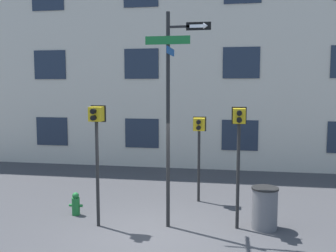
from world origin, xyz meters
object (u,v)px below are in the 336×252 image
object	(u,v)px
pedestrian_signal_right	(239,137)
pedestrian_signal_across	(199,135)
pedestrian_signal_left	(97,134)
fire_hydrant	(76,204)
street_sign_pole	(171,102)
trash_bin	(265,208)

from	to	relation	value
pedestrian_signal_right	pedestrian_signal_across	world-z (taller)	pedestrian_signal_right
pedestrian_signal_left	pedestrian_signal_across	xyz separation A→B (m)	(2.21, 2.35, -0.29)
pedestrian_signal_left	fire_hydrant	distance (m)	2.23
pedestrian_signal_across	fire_hydrant	world-z (taller)	pedestrian_signal_across
pedestrian_signal_right	pedestrian_signal_across	distance (m)	2.25
street_sign_pole	fire_hydrant	distance (m)	3.76
street_sign_pole	fire_hydrant	world-z (taller)	street_sign_pole
street_sign_pole	fire_hydrant	size ratio (longest dim) A/B	8.34
pedestrian_signal_right	trash_bin	distance (m)	1.82
street_sign_pole	trash_bin	distance (m)	3.33
street_sign_pole	trash_bin	bearing A→B (deg)	7.02
street_sign_pole	fire_hydrant	bearing A→B (deg)	171.12
street_sign_pole	pedestrian_signal_left	world-z (taller)	street_sign_pole
pedestrian_signal_left	pedestrian_signal_across	world-z (taller)	pedestrian_signal_left
street_sign_pole	pedestrian_signal_right	xyz separation A→B (m)	(1.56, 0.16, -0.79)
pedestrian_signal_left	pedestrian_signal_right	size ratio (longest dim) A/B	1.01
pedestrian_signal_left	fire_hydrant	bearing A→B (deg)	142.84
pedestrian_signal_left	fire_hydrant	xyz separation A→B (m)	(-0.85, 0.65, -1.95)
pedestrian_signal_left	pedestrian_signal_across	bearing A→B (deg)	46.77
pedestrian_signal_left	pedestrian_signal_right	xyz separation A→B (m)	(3.30, 0.40, -0.04)
pedestrian_signal_across	fire_hydrant	size ratio (longest dim) A/B	4.11
pedestrian_signal_across	fire_hydrant	bearing A→B (deg)	-150.87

